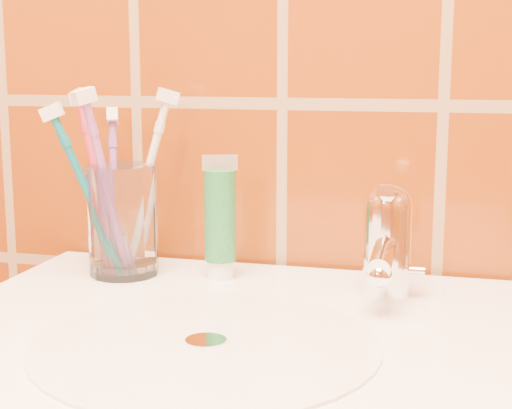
# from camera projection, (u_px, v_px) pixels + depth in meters

# --- Properties ---
(glass_tumbler) EXTENTS (0.09, 0.09, 0.13)m
(glass_tumbler) POSITION_uv_depth(u_px,v_px,m) (123.00, 220.00, 0.89)
(glass_tumbler) COLOR white
(glass_tumbler) RESTS_ON pedestal_sink
(toothpaste_tube) EXTENTS (0.04, 0.04, 0.14)m
(toothpaste_tube) POSITION_uv_depth(u_px,v_px,m) (220.00, 221.00, 0.87)
(toothpaste_tube) COLOR white
(toothpaste_tube) RESTS_ON pedestal_sink
(faucet) EXTENTS (0.05, 0.11, 0.12)m
(faucet) POSITION_uv_depth(u_px,v_px,m) (387.00, 237.00, 0.80)
(faucet) COLOR white
(faucet) RESTS_ON pedestal_sink
(toothbrush_0) EXTENTS (0.14, 0.12, 0.20)m
(toothbrush_0) POSITION_uv_depth(u_px,v_px,m) (88.00, 193.00, 0.87)
(toothbrush_0) COLOR #0D6573
(toothbrush_0) RESTS_ON glass_tumbler
(toothbrush_1) EXTENTS (0.11, 0.12, 0.23)m
(toothbrush_1) POSITION_uv_depth(u_px,v_px,m) (108.00, 187.00, 0.86)
(toothbrush_1) COLOR #8F499D
(toothbrush_1) RESTS_ON glass_tumbler
(toothbrush_2) EXTENTS (0.14, 0.13, 0.22)m
(toothbrush_2) POSITION_uv_depth(u_px,v_px,m) (98.00, 183.00, 0.89)
(toothbrush_2) COLOR #B2263C
(toothbrush_2) RESTS_ON glass_tumbler
(toothbrush_3) EXTENTS (0.14, 0.12, 0.22)m
(toothbrush_3) POSITION_uv_depth(u_px,v_px,m) (145.00, 182.00, 0.90)
(toothbrush_3) COLOR silver
(toothbrush_3) RESTS_ON glass_tumbler
(toothbrush_4) EXTENTS (0.09, 0.14, 0.21)m
(toothbrush_4) POSITION_uv_depth(u_px,v_px,m) (114.00, 192.00, 0.91)
(toothbrush_4) COLOR #74418B
(toothbrush_4) RESTS_ON glass_tumbler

